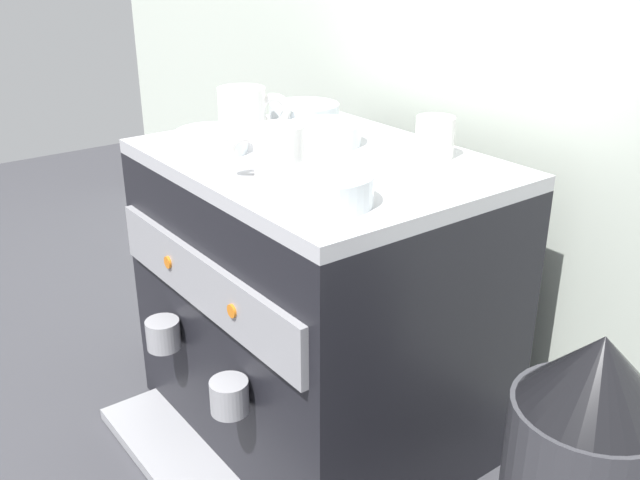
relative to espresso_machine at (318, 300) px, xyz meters
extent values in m
plane|color=#38383D|center=(0.00, 0.00, -0.25)|extent=(4.00, 4.00, 0.00)
cube|color=silver|center=(0.00, 0.32, 0.21)|extent=(2.80, 0.03, 0.93)
cube|color=black|center=(0.00, 0.00, -0.01)|extent=(0.56, 0.42, 0.48)
cube|color=#B7B7BC|center=(0.00, 0.00, 0.24)|extent=(0.56, 0.42, 0.02)
cube|color=#939399|center=(0.00, -0.21, 0.10)|extent=(0.52, 0.01, 0.09)
cylinder|color=orange|center=(-0.10, -0.22, 0.10)|extent=(0.02, 0.01, 0.02)
cylinder|color=orange|center=(0.10, -0.22, 0.10)|extent=(0.02, 0.01, 0.02)
cube|color=#939399|center=(0.00, -0.26, -0.24)|extent=(0.48, 0.12, 0.02)
cylinder|color=#939399|center=(-0.11, -0.24, -0.03)|extent=(0.06, 0.06, 0.05)
cylinder|color=#939399|center=(0.11, -0.24, -0.03)|extent=(0.06, 0.06, 0.05)
cylinder|color=white|center=(0.04, -0.10, 0.29)|extent=(0.07, 0.07, 0.07)
torus|color=white|center=(0.02, -0.14, 0.29)|extent=(0.04, 0.05, 0.05)
cylinder|color=white|center=(-0.18, -0.03, 0.29)|extent=(0.08, 0.08, 0.08)
torus|color=white|center=(-0.15, 0.02, 0.29)|extent=(0.04, 0.06, 0.06)
cylinder|color=white|center=(0.11, 0.14, 0.28)|extent=(0.06, 0.06, 0.06)
torus|color=white|center=(0.09, 0.18, 0.28)|extent=(0.03, 0.05, 0.05)
cylinder|color=silver|center=(-0.05, 0.05, 0.27)|extent=(0.12, 0.12, 0.03)
cylinder|color=silver|center=(-0.05, 0.05, 0.26)|extent=(0.07, 0.07, 0.01)
cylinder|color=silver|center=(0.18, -0.12, 0.27)|extent=(0.12, 0.12, 0.04)
cylinder|color=silver|center=(0.18, -0.12, 0.26)|extent=(0.07, 0.07, 0.01)
cylinder|color=silver|center=(-0.12, -0.12, 0.27)|extent=(0.11, 0.11, 0.03)
cylinder|color=silver|center=(-0.12, -0.12, 0.26)|extent=(0.06, 0.06, 0.01)
cylinder|color=silver|center=(-0.18, 0.10, 0.27)|extent=(0.13, 0.13, 0.04)
cylinder|color=silver|center=(-0.18, 0.10, 0.26)|extent=(0.07, 0.07, 0.01)
cone|color=black|center=(0.51, 0.01, 0.13)|extent=(0.17, 0.17, 0.09)
cylinder|color=#B7B7BC|center=(-0.39, -0.01, -0.17)|extent=(0.10, 0.10, 0.16)
camera|label=1|loc=(0.87, -0.65, 0.58)|focal=40.35mm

